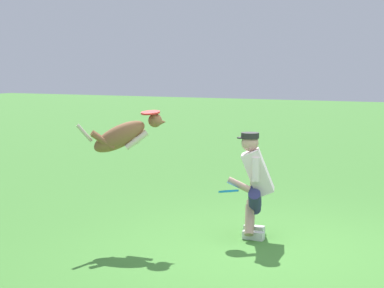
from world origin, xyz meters
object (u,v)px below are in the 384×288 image
(frisbee_flying, at_px, (150,113))
(frisbee_held, at_px, (229,191))
(dog, at_px, (124,135))
(person, at_px, (255,181))

(frisbee_flying, height_order, frisbee_held, frisbee_flying)
(dog, height_order, frisbee_held, dog)
(person, height_order, frisbee_flying, frisbee_flying)
(frisbee_held, bearing_deg, person, -123.87)
(person, height_order, frisbee_held, person)
(dog, distance_m, frisbee_held, 1.45)
(frisbee_flying, distance_m, frisbee_held, 1.36)
(person, bearing_deg, frisbee_held, 38.35)
(person, distance_m, dog, 1.70)
(dog, bearing_deg, frisbee_held, -20.51)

